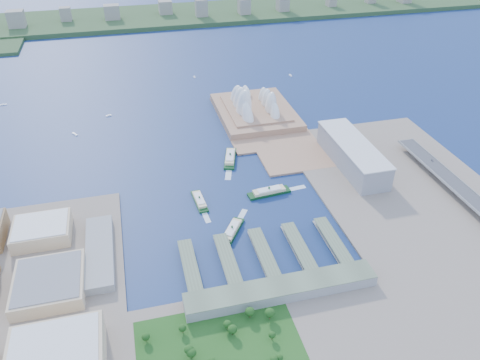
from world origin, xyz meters
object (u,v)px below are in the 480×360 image
object	(u,v)px
toaster_building	(352,154)
ferry_a	(199,199)
opera_house	(256,99)
car_c	(432,160)
ferry_c	(232,229)
ferry_d	(269,191)
ferry_b	(230,156)

from	to	relation	value
toaster_building	ferry_a	size ratio (longest dim) A/B	3.15
opera_house	ferry_a	xyz separation A→B (m)	(-142.80, -233.63, -27.34)
opera_house	car_c	bearing A→B (deg)	-49.98
opera_house	toaster_building	distance (m)	219.62
ferry_c	ferry_d	xyz separation A→B (m)	(67.26, 66.64, 0.54)
ferry_a	ferry_b	bearing A→B (deg)	51.89
car_c	opera_house	bearing A→B (deg)	130.02
toaster_building	ferry_a	bearing A→B (deg)	-171.78
toaster_building	ferry_d	world-z (taller)	toaster_building
ferry_b	ferry_d	world-z (taller)	ferry_b
ferry_a	ferry_c	xyz separation A→B (m)	(27.28, -70.98, 0.36)
opera_house	ferry_a	distance (m)	275.18
opera_house	ferry_d	bearing A→B (deg)	-101.47
car_c	ferry_a	bearing A→B (deg)	179.44
ferry_a	ferry_d	size ratio (longest dim) A/B	0.84
opera_house	toaster_building	size ratio (longest dim) A/B	1.16
toaster_building	ferry_d	bearing A→B (deg)	-164.65
toaster_building	ferry_d	xyz separation A→B (m)	(-138.27, -37.96, -14.94)
toaster_building	ferry_a	xyz separation A→B (m)	(-232.80, -33.63, -15.84)
ferry_d	car_c	distance (m)	247.47
toaster_building	ferry_c	distance (m)	231.13
toaster_building	ferry_a	distance (m)	235.75
opera_house	ferry_b	bearing A→B (deg)	-119.69
toaster_building	ferry_b	distance (m)	180.28
toaster_building	car_c	world-z (taller)	toaster_building
opera_house	ferry_c	world-z (taller)	opera_house
car_c	ferry_c	bearing A→B (deg)	-167.87
ferry_d	ferry_b	bearing A→B (deg)	11.45
toaster_building	ferry_a	world-z (taller)	toaster_building
ferry_c	ferry_b	bearing A→B (deg)	-69.09
ferry_b	opera_house	bearing A→B (deg)	77.18
car_c	ferry_d	bearing A→B (deg)	-179.78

